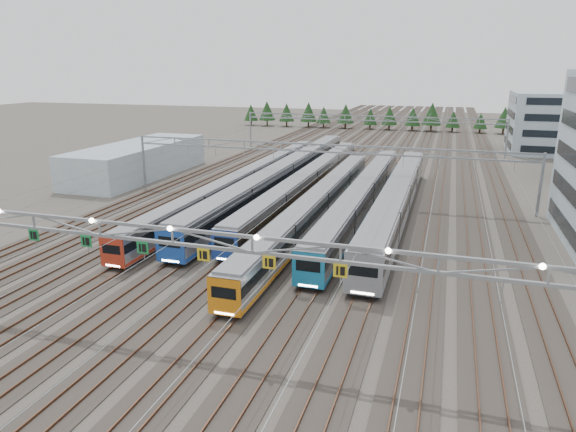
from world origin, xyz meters
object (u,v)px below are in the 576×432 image
(gantry_far, at_px, (370,123))
(west_shed, at_px, (138,160))
(train_e, at_px, (363,195))
(gantry_near, at_px, (171,240))
(train_c, at_px, (308,181))
(train_b, at_px, (284,175))
(train_d, at_px, (318,205))
(gantry_mid, at_px, (320,155))
(train_f, at_px, (397,199))
(train_a, at_px, (247,180))
(depot_bldg_north, at_px, (565,123))

(gantry_far, relative_size, west_shed, 1.88)
(train_e, bearing_deg, gantry_near, -100.58)
(train_c, distance_m, train_e, 10.85)
(west_shed, bearing_deg, train_b, -4.88)
(west_shed, bearing_deg, train_d, -25.26)
(gantry_mid, bearing_deg, train_f, -26.22)
(train_a, xyz_separation_m, train_c, (9.00, 1.63, 0.11))
(train_d, bearing_deg, depot_bldg_north, 59.99)
(train_b, xyz_separation_m, train_d, (9.00, -14.65, -0.23))
(gantry_mid, height_order, west_shed, gantry_mid)
(train_a, relative_size, train_f, 1.27)
(gantry_mid, bearing_deg, depot_bldg_north, 54.26)
(depot_bldg_north, bearing_deg, train_c, -128.41)
(train_d, relative_size, gantry_mid, 0.97)
(train_a, xyz_separation_m, gantry_far, (11.25, 44.29, 4.50))
(train_a, bearing_deg, train_c, 10.25)
(train_c, bearing_deg, gantry_far, 86.98)
(gantry_far, bearing_deg, train_f, -77.45)
(train_f, relative_size, gantry_far, 0.91)
(train_b, bearing_deg, train_f, -29.74)
(train_a, height_order, gantry_mid, gantry_mid)
(train_c, xyz_separation_m, train_e, (9.00, -6.06, 0.06))
(gantry_near, bearing_deg, west_shed, 125.49)
(depot_bldg_north, height_order, west_shed, depot_bldg_north)
(train_f, bearing_deg, depot_bldg_north, 64.72)
(train_b, distance_m, train_c, 5.10)
(train_e, bearing_deg, gantry_mid, 151.16)
(train_c, relative_size, gantry_far, 1.05)
(train_f, distance_m, depot_bldg_north, 68.25)
(train_d, xyz_separation_m, gantry_near, (-2.30, -30.21, 5.12))
(train_a, relative_size, train_b, 0.95)
(gantry_far, bearing_deg, train_e, -82.11)
(gantry_far, height_order, west_shed, gantry_far)
(train_f, height_order, depot_bldg_north, depot_bldg_north)
(gantry_far, bearing_deg, train_d, -87.65)
(train_d, distance_m, gantry_near, 30.72)
(train_d, distance_m, train_f, 10.01)
(depot_bldg_north, xyz_separation_m, west_shed, (-74.02, -49.02, -3.71))
(gantry_mid, relative_size, gantry_far, 1.00)
(depot_bldg_north, distance_m, west_shed, 88.86)
(train_d, bearing_deg, train_f, 25.90)
(gantry_near, xyz_separation_m, gantry_mid, (0.05, 40.12, -0.70))
(train_c, distance_m, train_d, 13.05)
(train_a, distance_m, train_b, 6.05)
(gantry_far, height_order, depot_bldg_north, depot_bldg_north)
(train_a, relative_size, gantry_near, 1.15)
(train_a, xyz_separation_m, train_d, (13.50, -10.62, 0.08))
(gantry_near, distance_m, gantry_mid, 40.12)
(train_d, relative_size, train_f, 1.08)
(train_b, distance_m, gantry_mid, 9.25)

